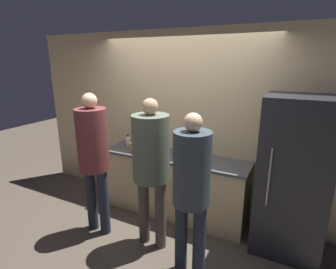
% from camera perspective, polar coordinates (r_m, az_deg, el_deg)
% --- Properties ---
extents(ground_plane, '(14.00, 14.00, 0.00)m').
position_cam_1_polar(ground_plane, '(3.85, -0.93, -18.77)').
color(ground_plane, '#4C4238').
extents(wall_back, '(5.20, 0.06, 2.60)m').
position_cam_1_polar(wall_back, '(3.81, 3.23, 2.41)').
color(wall_back, '#D6BC8C').
rests_on(wall_back, ground_plane).
extents(counter, '(2.11, 0.58, 0.90)m').
position_cam_1_polar(counter, '(3.87, 1.34, -10.76)').
color(counter, beige).
rests_on(counter, ground_plane).
extents(refrigerator, '(0.74, 0.68, 1.84)m').
position_cam_1_polar(refrigerator, '(3.30, 25.52, -8.37)').
color(refrigerator, '#232328').
rests_on(refrigerator, ground_plane).
extents(person_left, '(0.38, 0.38, 1.82)m').
position_cam_1_polar(person_left, '(3.34, -15.91, -3.56)').
color(person_left, '#232838').
rests_on(person_left, ground_plane).
extents(person_center, '(0.42, 0.42, 1.80)m').
position_cam_1_polar(person_center, '(2.97, -3.71, -5.25)').
color(person_center, '#4C4742').
rests_on(person_center, ground_plane).
extents(person_right, '(0.36, 0.36, 1.74)m').
position_cam_1_polar(person_right, '(2.57, 5.13, -10.54)').
color(person_right, '#232838').
rests_on(person_right, ground_plane).
extents(fruit_bowl, '(0.31, 0.31, 0.12)m').
position_cam_1_polar(fruit_bowl, '(3.84, -5.47, -3.09)').
color(fruit_bowl, brown).
rests_on(fruit_bowl, counter).
extents(utensil_crock, '(0.12, 0.12, 0.23)m').
position_cam_1_polar(utensil_crock, '(3.71, 1.82, -3.37)').
color(utensil_crock, '#ADA393').
rests_on(utensil_crock, counter).
extents(bottle_clear, '(0.08, 0.08, 0.18)m').
position_cam_1_polar(bottle_clear, '(4.09, -8.71, -1.54)').
color(bottle_clear, silver).
rests_on(bottle_clear, counter).
extents(bottle_green, '(0.07, 0.07, 0.16)m').
position_cam_1_polar(bottle_green, '(4.13, -5.90, -1.40)').
color(bottle_green, '#236033').
rests_on(bottle_green, counter).
extents(cup_yellow, '(0.08, 0.08, 0.09)m').
position_cam_1_polar(cup_yellow, '(3.97, -7.94, -2.43)').
color(cup_yellow, gold).
rests_on(cup_yellow, counter).
extents(cup_blue, '(0.07, 0.07, 0.10)m').
position_cam_1_polar(cup_blue, '(3.59, 6.11, -4.31)').
color(cup_blue, '#335184').
rests_on(cup_blue, counter).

